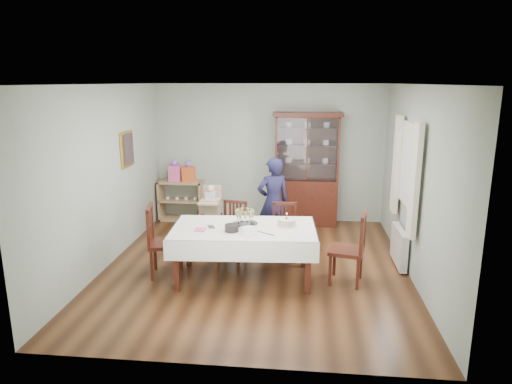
# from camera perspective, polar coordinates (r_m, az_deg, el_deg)

# --- Properties ---
(floor) EXTENTS (5.00, 5.00, 0.00)m
(floor) POSITION_cam_1_polar(r_m,az_deg,el_deg) (7.01, -0.04, -9.32)
(floor) COLOR #593319
(floor) RESTS_ON ground
(room_shell) EXTENTS (5.00, 5.00, 5.00)m
(room_shell) POSITION_cam_1_polar(r_m,az_deg,el_deg) (7.06, 0.41, 5.24)
(room_shell) COLOR #9EAA99
(room_shell) RESTS_ON floor
(dining_table) EXTENTS (2.07, 1.27, 0.76)m
(dining_table) POSITION_cam_1_polar(r_m,az_deg,el_deg) (6.49, -1.51, -7.58)
(dining_table) COLOR #441C11
(dining_table) RESTS_ON floor
(china_cabinet) EXTENTS (1.30, 0.48, 2.18)m
(china_cabinet) POSITION_cam_1_polar(r_m,az_deg,el_deg) (8.83, 6.34, 3.04)
(china_cabinet) COLOR #441C11
(china_cabinet) RESTS_ON floor
(sideboard) EXTENTS (0.90, 0.38, 0.80)m
(sideboard) POSITION_cam_1_polar(r_m,az_deg,el_deg) (9.33, -9.33, -1.04)
(sideboard) COLOR tan
(sideboard) RESTS_ON floor
(picture_frame) EXTENTS (0.04, 0.48, 0.58)m
(picture_frame) POSITION_cam_1_polar(r_m,az_deg,el_deg) (7.85, -15.81, 5.18)
(picture_frame) COLOR gold
(picture_frame) RESTS_ON room_shell
(window) EXTENTS (0.04, 1.02, 1.22)m
(window) POSITION_cam_1_polar(r_m,az_deg,el_deg) (7.00, 18.65, 3.17)
(window) COLOR white
(window) RESTS_ON room_shell
(curtain_left) EXTENTS (0.07, 0.30, 1.55)m
(curtain_left) POSITION_cam_1_polar(r_m,az_deg,el_deg) (6.41, 19.24, 1.30)
(curtain_left) COLOR silver
(curtain_left) RESTS_ON room_shell
(curtain_right) EXTENTS (0.07, 0.30, 1.55)m
(curtain_right) POSITION_cam_1_polar(r_m,az_deg,el_deg) (7.60, 17.16, 3.30)
(curtain_right) COLOR silver
(curtain_right) RESTS_ON room_shell
(radiator) EXTENTS (0.10, 0.80, 0.55)m
(radiator) POSITION_cam_1_polar(r_m,az_deg,el_deg) (7.30, 17.45, -6.50)
(radiator) COLOR white
(radiator) RESTS_ON floor
(chair_far_left) EXTENTS (0.47, 0.47, 0.90)m
(chair_far_left) POSITION_cam_1_polar(r_m,az_deg,el_deg) (7.25, -3.00, -6.26)
(chair_far_left) COLOR #441C11
(chair_far_left) RESTS_ON floor
(chair_far_right) EXTENTS (0.41, 0.41, 0.88)m
(chair_far_right) POSITION_cam_1_polar(r_m,az_deg,el_deg) (7.23, 3.51, -6.37)
(chair_far_right) COLOR #441C11
(chair_far_right) RESTS_ON floor
(chair_end_left) EXTENTS (0.55, 0.55, 1.04)m
(chair_end_left) POSITION_cam_1_polar(r_m,az_deg,el_deg) (6.76, -11.28, -7.68)
(chair_end_left) COLOR #441C11
(chair_end_left) RESTS_ON floor
(chair_end_right) EXTENTS (0.54, 0.54, 1.01)m
(chair_end_right) POSITION_cam_1_polar(r_m,az_deg,el_deg) (6.52, 11.37, -8.57)
(chair_end_right) COLOR #441C11
(chair_end_right) RESTS_ON floor
(woman) EXTENTS (0.66, 0.56, 1.53)m
(woman) POSITION_cam_1_polar(r_m,az_deg,el_deg) (7.66, 2.14, -1.28)
(woman) COLOR black
(woman) RESTS_ON floor
(high_chair) EXTENTS (0.47, 0.47, 1.00)m
(high_chair) POSITION_cam_1_polar(r_m,az_deg,el_deg) (8.04, -5.58, -3.37)
(high_chair) COLOR black
(high_chair) RESTS_ON floor
(champagne_tray) EXTENTS (0.36, 0.36, 0.22)m
(champagne_tray) POSITION_cam_1_polar(r_m,az_deg,el_deg) (6.46, -1.39, -3.49)
(champagne_tray) COLOR silver
(champagne_tray) RESTS_ON dining_table
(birthday_cake) EXTENTS (0.28, 0.28, 0.19)m
(birthday_cake) POSITION_cam_1_polar(r_m,az_deg,el_deg) (6.42, 3.84, -3.84)
(birthday_cake) COLOR white
(birthday_cake) RESTS_ON dining_table
(plate_stack_dark) EXTENTS (0.24, 0.24, 0.09)m
(plate_stack_dark) POSITION_cam_1_polar(r_m,az_deg,el_deg) (6.20, -3.04, -4.51)
(plate_stack_dark) COLOR black
(plate_stack_dark) RESTS_ON dining_table
(plate_stack_white) EXTENTS (0.23, 0.23, 0.09)m
(plate_stack_white) POSITION_cam_1_polar(r_m,az_deg,el_deg) (6.08, -0.91, -4.88)
(plate_stack_white) COLOR white
(plate_stack_white) RESTS_ON dining_table
(napkin_stack) EXTENTS (0.15, 0.15, 0.02)m
(napkin_stack) POSITION_cam_1_polar(r_m,az_deg,el_deg) (6.28, -6.98, -4.69)
(napkin_stack) COLOR #E75591
(napkin_stack) RESTS_ON dining_table
(cutlery) EXTENTS (0.16, 0.19, 0.01)m
(cutlery) POSITION_cam_1_polar(r_m,az_deg,el_deg) (6.40, -5.96, -4.35)
(cutlery) COLOR silver
(cutlery) RESTS_ON dining_table
(cake_knife) EXTENTS (0.26, 0.18, 0.01)m
(cake_knife) POSITION_cam_1_polar(r_m,az_deg,el_deg) (6.10, 1.24, -5.19)
(cake_knife) COLOR silver
(cake_knife) RESTS_ON dining_table
(gift_bag_pink) EXTENTS (0.24, 0.16, 0.43)m
(gift_bag_pink) POSITION_cam_1_polar(r_m,az_deg,el_deg) (9.21, -10.14, 2.51)
(gift_bag_pink) COLOR #E75591
(gift_bag_pink) RESTS_ON sideboard
(gift_bag_orange) EXTENTS (0.24, 0.18, 0.42)m
(gift_bag_orange) POSITION_cam_1_polar(r_m,az_deg,el_deg) (9.13, -8.42, 2.47)
(gift_bag_orange) COLOR #E05823
(gift_bag_orange) RESTS_ON sideboard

